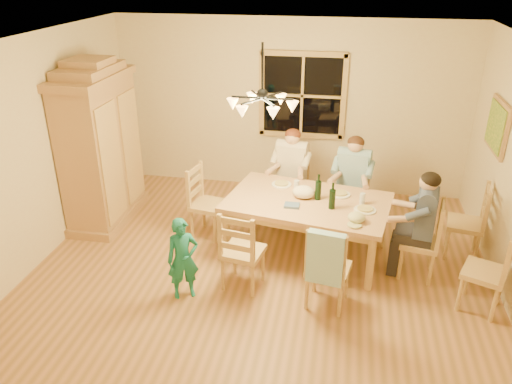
% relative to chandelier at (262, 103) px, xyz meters
% --- Properties ---
extents(floor, '(5.50, 5.50, 0.00)m').
position_rel_chandelier_xyz_m(floor, '(0.00, 0.00, -2.08)').
color(floor, olive).
rests_on(floor, ground).
extents(ceiling, '(5.50, 5.00, 0.02)m').
position_rel_chandelier_xyz_m(ceiling, '(0.00, 0.00, 0.62)').
color(ceiling, white).
rests_on(ceiling, wall_back).
extents(wall_back, '(5.50, 0.02, 2.70)m').
position_rel_chandelier_xyz_m(wall_back, '(0.00, 2.50, -0.73)').
color(wall_back, beige).
rests_on(wall_back, floor).
extents(wall_left, '(0.02, 5.00, 2.70)m').
position_rel_chandelier_xyz_m(wall_left, '(-2.75, 0.00, -0.73)').
color(wall_left, beige).
rests_on(wall_left, floor).
extents(window, '(1.30, 0.06, 1.30)m').
position_rel_chandelier_xyz_m(window, '(0.20, 2.47, -0.53)').
color(window, black).
rests_on(window, wall_back).
extents(painting, '(0.06, 0.78, 0.64)m').
position_rel_chandelier_xyz_m(painting, '(2.71, 1.20, -0.48)').
color(painting, '#A37346').
rests_on(painting, wall_right).
extents(chandelier, '(0.77, 0.68, 0.71)m').
position_rel_chandelier_xyz_m(chandelier, '(0.00, 0.00, 0.00)').
color(chandelier, black).
rests_on(chandelier, ceiling).
extents(armoire, '(0.66, 1.40, 2.30)m').
position_rel_chandelier_xyz_m(armoire, '(-2.42, 0.91, -1.02)').
color(armoire, '#A37346').
rests_on(armoire, floor).
extents(dining_table, '(2.14, 1.53, 0.76)m').
position_rel_chandelier_xyz_m(dining_table, '(0.50, 0.45, -1.41)').
color(dining_table, tan).
rests_on(dining_table, floor).
extents(chair_far_left, '(0.51, 0.49, 0.99)m').
position_rel_chandelier_xyz_m(chair_far_left, '(0.18, 1.45, -1.77)').
color(chair_far_left, '#B2854E').
rests_on(chair_far_left, floor).
extents(chair_far_right, '(0.51, 0.49, 0.99)m').
position_rel_chandelier_xyz_m(chair_far_right, '(1.04, 1.30, -1.77)').
color(chair_far_right, '#B2854E').
rests_on(chair_far_right, floor).
extents(chair_near_left, '(0.51, 0.49, 0.99)m').
position_rel_chandelier_xyz_m(chair_near_left, '(-0.15, -0.38, -1.77)').
color(chair_near_left, '#B2854E').
rests_on(chair_near_left, floor).
extents(chair_near_right, '(0.51, 0.49, 0.99)m').
position_rel_chandelier_xyz_m(chair_near_right, '(0.82, -0.55, -1.77)').
color(chair_near_right, '#B2854E').
rests_on(chair_near_right, floor).
extents(chair_end_left, '(0.49, 0.51, 0.99)m').
position_rel_chandelier_xyz_m(chair_end_left, '(-0.84, 0.69, -1.77)').
color(chair_end_left, '#B2854E').
rests_on(chair_end_left, floor).
extents(chair_end_right, '(0.49, 0.51, 0.99)m').
position_rel_chandelier_xyz_m(chair_end_right, '(1.84, 0.21, -1.77)').
color(chair_end_right, '#B2854E').
rests_on(chair_end_right, floor).
extents(adult_woman, '(0.45, 0.48, 0.87)m').
position_rel_chandelier_xyz_m(adult_woman, '(0.18, 1.45, -1.24)').
color(adult_woman, beige).
rests_on(adult_woman, floor).
extents(adult_plaid_man, '(0.45, 0.48, 0.87)m').
position_rel_chandelier_xyz_m(adult_plaid_man, '(1.04, 1.30, -1.24)').
color(adult_plaid_man, teal).
rests_on(adult_plaid_man, floor).
extents(adult_slate_man, '(0.48, 0.45, 0.87)m').
position_rel_chandelier_xyz_m(adult_slate_man, '(1.84, 0.21, -1.24)').
color(adult_slate_man, '#424B69').
rests_on(adult_slate_man, floor).
extents(towel, '(0.39, 0.17, 0.58)m').
position_rel_chandelier_xyz_m(towel, '(0.79, -0.74, -1.38)').
color(towel, '#96BECB').
rests_on(towel, chair_near_right).
extents(wine_bottle_a, '(0.08, 0.08, 0.33)m').
position_rel_chandelier_xyz_m(wine_bottle_a, '(0.62, 0.50, -1.15)').
color(wine_bottle_a, black).
rests_on(wine_bottle_a, dining_table).
extents(wine_bottle_b, '(0.08, 0.08, 0.33)m').
position_rel_chandelier_xyz_m(wine_bottle_b, '(0.80, 0.28, -1.15)').
color(wine_bottle_b, black).
rests_on(wine_bottle_b, dining_table).
extents(plate_woman, '(0.26, 0.26, 0.02)m').
position_rel_chandelier_xyz_m(plate_woman, '(0.12, 0.84, -1.31)').
color(plate_woman, white).
rests_on(plate_woman, dining_table).
extents(plate_plaid, '(0.26, 0.26, 0.02)m').
position_rel_chandelier_xyz_m(plate_plaid, '(0.88, 0.67, -1.31)').
color(plate_plaid, white).
rests_on(plate_plaid, dining_table).
extents(plate_slate, '(0.26, 0.26, 0.02)m').
position_rel_chandelier_xyz_m(plate_slate, '(1.19, 0.29, -1.31)').
color(plate_slate, white).
rests_on(plate_slate, dining_table).
extents(wine_glass_a, '(0.06, 0.06, 0.14)m').
position_rel_chandelier_xyz_m(wine_glass_a, '(0.33, 0.71, -1.25)').
color(wine_glass_a, silver).
rests_on(wine_glass_a, dining_table).
extents(wine_glass_b, '(0.06, 0.06, 0.14)m').
position_rel_chandelier_xyz_m(wine_glass_b, '(1.15, 0.47, -1.25)').
color(wine_glass_b, silver).
rests_on(wine_glass_b, dining_table).
extents(cap, '(0.20, 0.20, 0.11)m').
position_rel_chandelier_xyz_m(cap, '(1.09, -0.00, -1.26)').
color(cap, '#BDB87E').
rests_on(cap, dining_table).
extents(napkin, '(0.20, 0.17, 0.03)m').
position_rel_chandelier_xyz_m(napkin, '(0.33, 0.24, -1.30)').
color(napkin, '#465A80').
rests_on(napkin, dining_table).
extents(cloth_bundle, '(0.28, 0.22, 0.15)m').
position_rel_chandelier_xyz_m(cloth_bundle, '(0.44, 0.51, -1.24)').
color(cloth_bundle, beige).
rests_on(cloth_bundle, dining_table).
extents(child, '(0.42, 0.37, 0.96)m').
position_rel_chandelier_xyz_m(child, '(-0.75, -0.69, -1.60)').
color(child, '#1A756C').
rests_on(child, floor).
extents(chair_spare_front, '(0.56, 0.57, 0.99)m').
position_rel_chandelier_xyz_m(chair_spare_front, '(2.45, -0.32, -1.77)').
color(chair_spare_front, '#B2854E').
rests_on(chair_spare_front, floor).
extents(chair_spare_back, '(0.49, 0.51, 0.99)m').
position_rel_chandelier_xyz_m(chair_spare_back, '(2.45, 0.77, -1.77)').
color(chair_spare_back, '#B2854E').
rests_on(chair_spare_back, floor).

